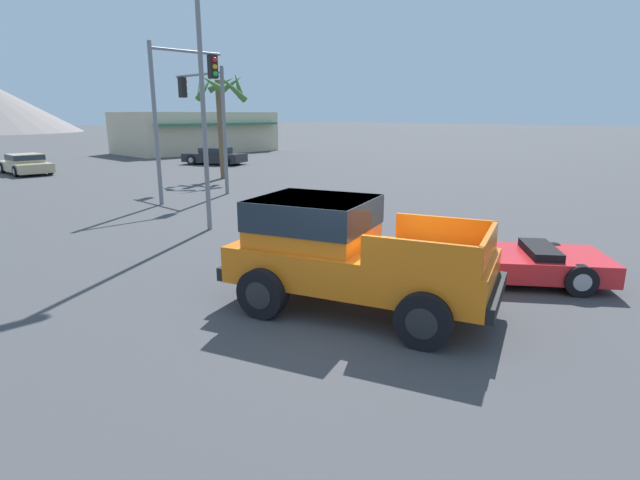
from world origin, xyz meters
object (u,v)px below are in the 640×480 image
object	(u,v)px
parked_car_tan	(25,164)
traffic_light_main	(205,106)
palm_tree_short	(220,99)
traffic_light_crosswalk	(181,95)
orange_pickup_truck	(343,248)
parked_car_dark	(215,156)
red_convertible_car	(505,262)
street_lamp_post	(200,45)

from	to	relation	value
parked_car_tan	traffic_light_main	world-z (taller)	traffic_light_main
traffic_light_main	palm_tree_short	distance (m)	4.57
parked_car_tan	traffic_light_crosswalk	distance (m)	15.68
orange_pickup_truck	traffic_light_main	world-z (taller)	traffic_light_main
parked_car_dark	parked_car_tan	bearing A→B (deg)	138.19
orange_pickup_truck	red_convertible_car	distance (m)	3.89
parked_car_tan	palm_tree_short	bearing A→B (deg)	-54.97
orange_pickup_truck	traffic_light_main	xyz separation A→B (m)	(6.32, 14.01, 2.65)
parked_car_tan	palm_tree_short	world-z (taller)	palm_tree_short
orange_pickup_truck	traffic_light_main	distance (m)	15.60
parked_car_tan	parked_car_dark	size ratio (longest dim) A/B	0.95
orange_pickup_truck	red_convertible_car	world-z (taller)	orange_pickup_truck
parked_car_tan	parked_car_dark	xyz separation A→B (m)	(11.09, -3.09, 0.00)
parked_car_dark	street_lamp_post	xyz separation A→B (m)	(-11.69, -17.13, 4.71)
red_convertible_car	parked_car_dark	world-z (taller)	parked_car_dark
orange_pickup_truck	palm_tree_short	size ratio (longest dim) A/B	0.92
red_convertible_car	street_lamp_post	bearing A→B (deg)	64.96
parked_car_dark	palm_tree_short	distance (m)	8.83
orange_pickup_truck	parked_car_tan	size ratio (longest dim) A/B	1.17
traffic_light_crosswalk	orange_pickup_truck	bearing A→B (deg)	-108.51
red_convertible_car	parked_car_tan	xyz separation A→B (m)	(-1.12, 28.76, 0.20)
orange_pickup_truck	street_lamp_post	world-z (taller)	street_lamp_post
parked_car_tan	street_lamp_post	size ratio (longest dim) A/B	0.49
red_convertible_car	parked_car_dark	distance (m)	27.54
parked_car_dark	palm_tree_short	size ratio (longest dim) A/B	0.82
red_convertible_car	traffic_light_main	bearing A→B (deg)	43.39
traffic_light_main	traffic_light_crosswalk	size ratio (longest dim) A/B	0.89
traffic_light_main	traffic_light_crosswalk	distance (m)	2.94
parked_car_dark	palm_tree_short	bearing A→B (deg)	-146.73
orange_pickup_truck	palm_tree_short	bearing A→B (deg)	41.50
red_convertible_car	street_lamp_post	xyz separation A→B (m)	(-1.72, 8.54, 4.92)
street_lamp_post	palm_tree_short	xyz separation A→B (m)	(7.61, 10.19, -1.09)
traffic_light_crosswalk	palm_tree_short	bearing A→B (deg)	43.86
parked_car_dark	traffic_light_crosswalk	distance (m)	15.76
parked_car_tan	traffic_light_main	size ratio (longest dim) A/B	0.82
red_convertible_car	parked_car_dark	xyz separation A→B (m)	(9.97, 25.67, 0.21)
palm_tree_short	orange_pickup_truck	bearing A→B (deg)	-118.59
street_lamp_post	parked_car_tan	bearing A→B (deg)	88.30
red_convertible_car	traffic_light_main	size ratio (longest dim) A/B	0.80
red_convertible_car	traffic_light_crosswalk	bearing A→B (deg)	51.39
orange_pickup_truck	traffic_light_main	bearing A→B (deg)	45.82
orange_pickup_truck	parked_car_dark	size ratio (longest dim) A/B	1.12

